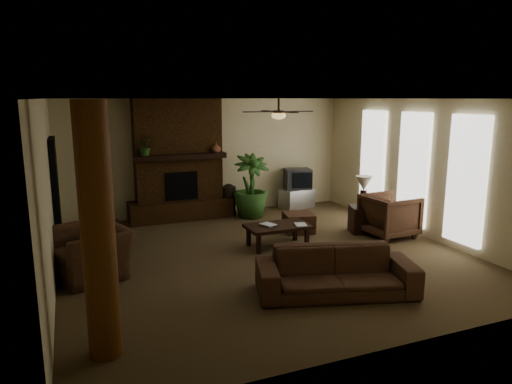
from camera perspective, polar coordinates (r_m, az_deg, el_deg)
name	(u,v)px	position (r m, az deg, el deg)	size (l,w,h in m)	color
room_shell	(265,180)	(8.20, 1.05, 1.54)	(7.00, 7.00, 7.00)	brown
fireplace	(179,170)	(11.04, -9.43, 2.67)	(2.40, 0.70, 2.80)	#4E2F14
windows	(413,170)	(10.21, 18.70, 2.62)	(0.08, 3.65, 2.35)	white
log_column	(98,234)	(5.22, -18.78, -4.85)	(0.36, 0.36, 2.80)	brown
doorway	(56,195)	(9.39, -23.29, -0.30)	(0.10, 1.00, 2.10)	black
ceiling_fan	(279,114)	(8.52, 2.78, 9.55)	(1.35, 1.35, 0.37)	#311E15
sofa	(336,264)	(6.91, 9.80, -8.73)	(2.28, 0.67, 0.89)	#4C3120
armchair_left	(90,244)	(7.91, -19.71, -6.04)	(1.21, 0.78, 1.05)	#4C3120
armchair_right	(390,213)	(9.94, 16.06, -2.54)	(0.94, 0.88, 0.97)	#4C3120
coffee_table	(278,228)	(8.93, 2.67, -4.41)	(1.20, 0.70, 0.43)	black
ottoman	(299,222)	(10.00, 5.23, -3.74)	(0.60, 0.60, 0.40)	#4C3120
tv_stand	(297,198)	(12.17, 5.01, -0.74)	(0.85, 0.50, 0.50)	#BDBDBF
tv	(298,179)	(12.07, 5.14, 1.62)	(0.75, 0.66, 0.52)	#333335
floor_vase	(229,197)	(11.36, -3.35, -0.66)	(0.34, 0.34, 0.77)	black
floor_plant	(251,200)	(11.13, -0.63, -0.94)	(0.84, 1.51, 0.84)	#305B24
side_table_left	(108,238)	(9.05, -17.72, -5.39)	(0.50, 0.50, 0.55)	black
lamp_left	(103,200)	(8.84, -18.25, -0.95)	(0.43, 0.43, 0.65)	#311E15
side_table_right	(362,220)	(10.16, 12.91, -3.30)	(0.50, 0.50, 0.55)	black
lamp_right	(364,186)	(10.05, 13.06, 0.78)	(0.44, 0.44, 0.65)	#311E15
mantel_plant	(145,148)	(10.56, -13.42, 5.23)	(0.38, 0.42, 0.33)	#305B24
mantel_vase	(216,148)	(10.92, -4.91, 5.41)	(0.22, 0.23, 0.22)	brown
book_a	(264,219)	(8.78, 0.99, -3.31)	(0.22, 0.03, 0.29)	#999999
book_b	(295,218)	(8.86, 4.84, -3.21)	(0.21, 0.02, 0.29)	#999999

